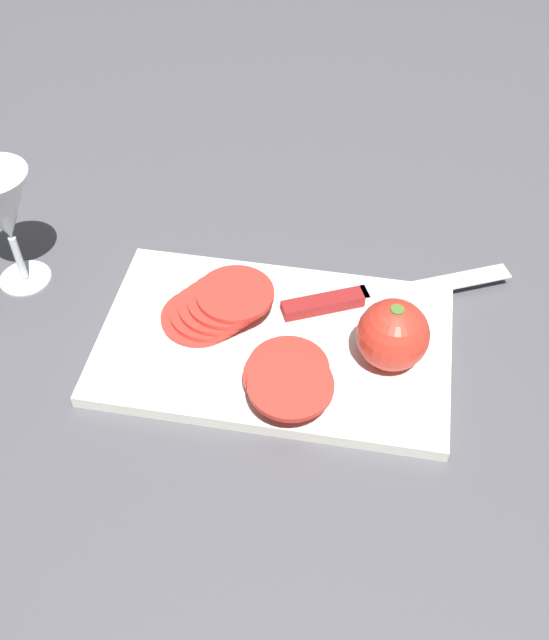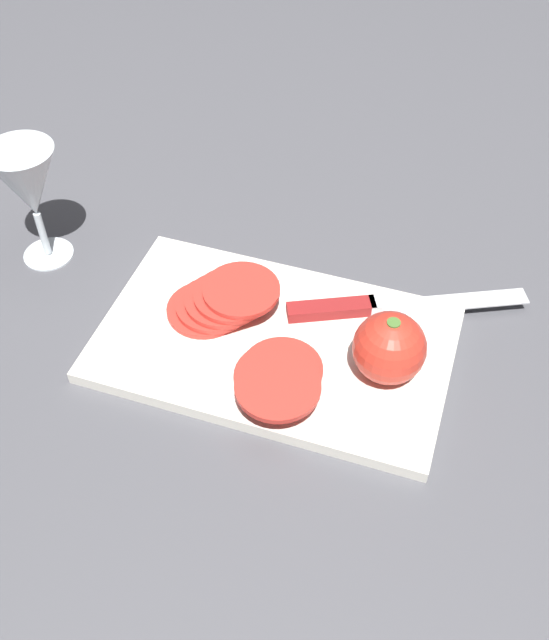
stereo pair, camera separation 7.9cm
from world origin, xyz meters
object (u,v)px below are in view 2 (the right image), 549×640
at_px(wine_glass, 28,186).
at_px(knife, 360,307).
at_px(tomato_slice_stack_near, 223,300).
at_px(tomato_slice_stack_far, 279,377).
at_px(whole_tomato, 389,348).

height_order(wine_glass, knife, wine_glass).
bearing_deg(wine_glass, tomato_slice_stack_near, 172.71).
bearing_deg(wine_glass, tomato_slice_stack_far, 161.08).
distance_m(wine_glass, knife, 0.40).
height_order(wine_glass, tomato_slice_stack_near, wine_glass).
height_order(whole_tomato, tomato_slice_stack_far, whole_tomato).
relative_size(whole_tomato, knife, 0.30).
distance_m(tomato_slice_stack_near, tomato_slice_stack_far, 0.13).
xyz_separation_m(knife, tomato_slice_stack_far, (0.05, 0.13, 0.01)).
distance_m(whole_tomato, knife, 0.10).
bearing_deg(whole_tomato, knife, -58.43).
bearing_deg(wine_glass, knife, -177.85).
relative_size(wine_glass, knife, 0.59).
bearing_deg(tomato_slice_stack_far, wine_glass, -18.92).
bearing_deg(whole_tomato, tomato_slice_stack_near, -8.95).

